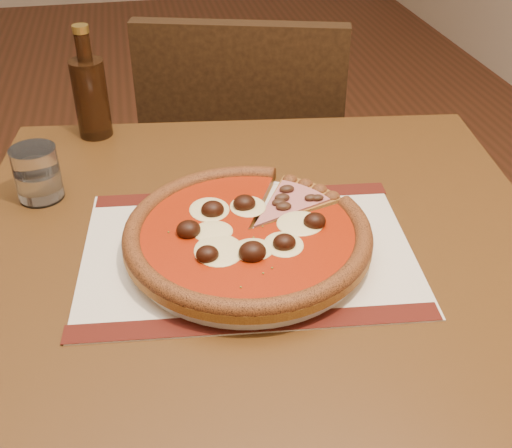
{
  "coord_description": "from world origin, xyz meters",
  "views": [
    {
      "loc": [
        0.64,
        -1.7,
        1.26
      ],
      "look_at": [
        0.77,
        -1.02,
        0.78
      ],
      "focal_mm": 45.0,
      "sensor_mm": 36.0,
      "label": 1
    }
  ],
  "objects": [
    {
      "name": "table",
      "position": [
        0.77,
        -1.04,
        0.65
      ],
      "size": [
        0.89,
        0.89,
        0.75
      ],
      "rotation": [
        0.0,
        0.0,
        -0.13
      ],
      "color": "#563214",
      "rests_on": "ground"
    },
    {
      "name": "plate",
      "position": [
        0.76,
        -1.04,
        0.76
      ],
      "size": [
        0.3,
        0.3,
        0.02
      ],
      "primitive_type": "cylinder",
      "color": "white",
      "rests_on": "placemat"
    },
    {
      "name": "pizza",
      "position": [
        0.76,
        -1.04,
        0.78
      ],
      "size": [
        0.32,
        0.32,
        0.04
      ],
      "color": "#A26F27",
      "rests_on": "plate"
    },
    {
      "name": "ham_slice",
      "position": [
        0.83,
        -0.97,
        0.78
      ],
      "size": [
        0.14,
        0.13,
        0.02
      ],
      "rotation": [
        0.0,
        0.0,
        0.7
      ],
      "color": "#A26F27",
      "rests_on": "plate"
    },
    {
      "name": "water_glass",
      "position": [
        0.48,
        -0.85,
        0.79
      ],
      "size": [
        0.08,
        0.08,
        0.08
      ],
      "primitive_type": "cylinder",
      "rotation": [
        0.0,
        0.0,
        0.23
      ],
      "color": "white",
      "rests_on": "table"
    },
    {
      "name": "placemat",
      "position": [
        0.76,
        -1.04,
        0.75
      ],
      "size": [
        0.46,
        0.35,
        0.0
      ],
      "primitive_type": "cube",
      "rotation": [
        0.0,
        0.0,
        -0.1
      ],
      "color": "beige",
      "rests_on": "table"
    },
    {
      "name": "chair_far",
      "position": [
        0.87,
        -0.41,
        0.51
      ],
      "size": [
        0.52,
        0.52,
        0.89
      ],
      "rotation": [
        0.0,
        0.0,
        2.86
      ],
      "color": "black",
      "rests_on": "ground"
    },
    {
      "name": "bottle",
      "position": [
        0.56,
        -0.65,
        0.83
      ],
      "size": [
        0.06,
        0.06,
        0.19
      ],
      "color": "#361D0D",
      "rests_on": "table"
    }
  ]
}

